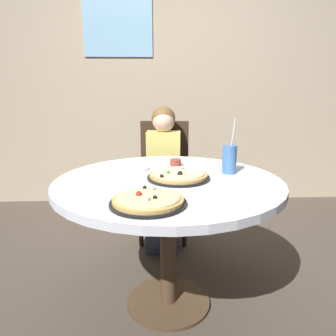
{
  "coord_description": "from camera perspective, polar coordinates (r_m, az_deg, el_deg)",
  "views": [
    {
      "loc": [
        -0.07,
        -1.66,
        1.23
      ],
      "look_at": [
        0.0,
        0.05,
        0.8
      ],
      "focal_mm": 35.02,
      "sensor_mm": 36.0,
      "label": 1
    }
  ],
  "objects": [
    {
      "name": "soda_cup",
      "position": [
        1.87,
        10.64,
        1.53
      ],
      "size": [
        0.08,
        0.08,
        0.31
      ],
      "color": "#3F72B2",
      "rests_on": "dining_table"
    },
    {
      "name": "dining_table",
      "position": [
        1.76,
        0.07,
        -5.1
      ],
      "size": [
        1.2,
        1.2,
        0.75
      ],
      "color": "silver",
      "rests_on": "ground_plane"
    },
    {
      "name": "diner_child",
      "position": [
        2.56,
        -0.84,
        -2.91
      ],
      "size": [
        0.28,
        0.42,
        1.08
      ],
      "color": "#3F4766",
      "rests_on": "ground_plane"
    },
    {
      "name": "pizza_cheese",
      "position": [
        1.74,
        1.83,
        -1.36
      ],
      "size": [
        0.33,
        0.33,
        0.05
      ],
      "color": "black",
      "rests_on": "dining_table"
    },
    {
      "name": "wall_with_window",
      "position": [
        3.54,
        -1.36,
        17.62
      ],
      "size": [
        5.2,
        0.14,
        2.9
      ],
      "color": "tan",
      "rests_on": "ground_plane"
    },
    {
      "name": "plate_small",
      "position": [
        1.96,
        -5.95,
        -0.03
      ],
      "size": [
        0.18,
        0.18,
        0.01
      ],
      "primitive_type": "cylinder",
      "color": "white",
      "rests_on": "dining_table"
    },
    {
      "name": "pizza_veggie",
      "position": [
        1.37,
        -3.5,
        -5.72
      ],
      "size": [
        0.32,
        0.32,
        0.05
      ],
      "color": "black",
      "rests_on": "dining_table"
    },
    {
      "name": "ground_plane",
      "position": [
        2.07,
        0.06,
        -22.41
      ],
      "size": [
        8.0,
        8.0,
        0.0
      ],
      "primitive_type": "plane",
      "color": "#4C4238"
    },
    {
      "name": "chair_wooden",
      "position": [
        2.72,
        -0.68,
        -0.86
      ],
      "size": [
        0.43,
        0.43,
        0.95
      ],
      "color": "#382619",
      "rests_on": "ground_plane"
    },
    {
      "name": "sauce_bowl",
      "position": [
        2.03,
        1.33,
        0.97
      ],
      "size": [
        0.07,
        0.07,
        0.04
      ],
      "primitive_type": "cylinder",
      "color": "brown",
      "rests_on": "dining_table"
    }
  ]
}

